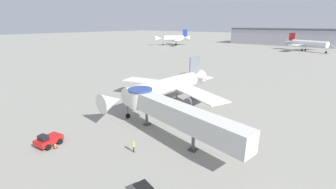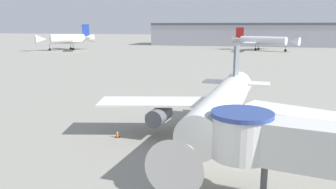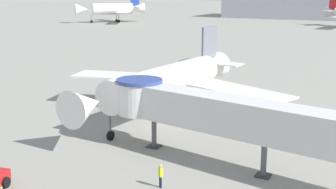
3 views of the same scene
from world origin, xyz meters
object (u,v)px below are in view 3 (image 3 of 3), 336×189
at_px(main_airplane, 168,81).
at_px(jet_bridge, 213,112).
at_px(traffic_cone_port_wing, 88,102).
at_px(ground_crew_marshaller, 161,174).
at_px(background_jet_blue_tail, 113,9).
at_px(traffic_cone_apron_front, 1,189).
at_px(traffic_cone_starboard_wing, 262,124).

bearing_deg(main_airplane, jet_bridge, -43.15).
bearing_deg(traffic_cone_port_wing, ground_crew_marshaller, -41.59).
relative_size(jet_bridge, ground_crew_marshaller, 13.03).
bearing_deg(ground_crew_marshaller, traffic_cone_port_wing, 172.05).
height_order(jet_bridge, traffic_cone_port_wing, jet_bridge).
relative_size(traffic_cone_port_wing, background_jet_blue_tail, 0.03).
bearing_deg(jet_bridge, traffic_cone_port_wing, 163.24).
bearing_deg(jet_bridge, background_jet_blue_tail, 137.62).
height_order(jet_bridge, background_jet_blue_tail, background_jet_blue_tail).
bearing_deg(traffic_cone_apron_front, ground_crew_marshaller, 33.46).
bearing_deg(ground_crew_marshaller, traffic_cone_starboard_wing, 116.18).
xyz_separation_m(traffic_cone_starboard_wing, ground_crew_marshaller, (-2.28, -17.44, 0.60)).
relative_size(jet_bridge, traffic_cone_starboard_wing, 27.58).
bearing_deg(traffic_cone_apron_front, jet_bridge, 49.02).
relative_size(traffic_cone_apron_front, traffic_cone_port_wing, 1.02).
bearing_deg(main_airplane, traffic_cone_apron_front, -87.31).
bearing_deg(traffic_cone_port_wing, main_airplane, 0.85).
xyz_separation_m(traffic_cone_apron_front, traffic_cone_port_wing, (-9.72, 22.74, -0.01)).
height_order(main_airplane, ground_crew_marshaller, main_airplane).
bearing_deg(ground_crew_marshaller, background_jet_blue_tail, 158.67).
relative_size(traffic_cone_apron_front, ground_crew_marshaller, 0.47).
bearing_deg(background_jet_blue_tail, traffic_cone_starboard_wing, -5.89).
bearing_deg(traffic_cone_starboard_wing, main_airplane, -176.89).
xyz_separation_m(main_airplane, traffic_cone_port_wing, (-10.67, -0.16, -3.50)).
bearing_deg(traffic_cone_starboard_wing, ground_crew_marshaller, -97.45).
relative_size(traffic_cone_apron_front, traffic_cone_starboard_wing, 0.98).
height_order(traffic_cone_apron_front, ground_crew_marshaller, ground_crew_marshaller).
xyz_separation_m(jet_bridge, traffic_cone_apron_front, (-10.55, -12.15, -3.86)).
xyz_separation_m(main_airplane, ground_crew_marshaller, (8.16, -16.87, -2.88)).
xyz_separation_m(jet_bridge, background_jet_blue_tail, (-90.68, 121.17, 1.01)).
relative_size(traffic_cone_starboard_wing, background_jet_blue_tail, 0.03).
relative_size(traffic_cone_apron_front, background_jet_blue_tail, 0.03).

